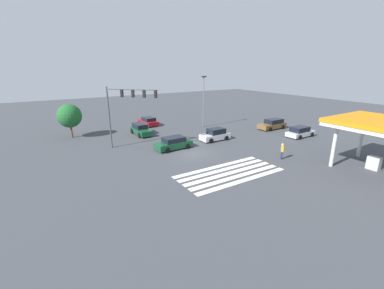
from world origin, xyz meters
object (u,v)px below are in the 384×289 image
object	(u,v)px
car_0	(174,143)
car_1	(300,132)
tree_corner_a	(69,116)
traffic_signal_mast	(126,103)
car_3	(273,124)
street_light_pole_a	(204,97)
pedestrian	(282,150)
car_2	(141,129)
car_4	(215,135)
car_5	(148,121)

from	to	relation	value
car_0	car_1	bearing A→B (deg)	163.04
tree_corner_a	traffic_signal_mast	bearing A→B (deg)	-61.47
traffic_signal_mast	car_3	bearing A→B (deg)	39.60
traffic_signal_mast	tree_corner_a	size ratio (longest dim) A/B	1.57
traffic_signal_mast	street_light_pole_a	size ratio (longest dim) A/B	0.90
pedestrian	tree_corner_a	bearing A→B (deg)	-7.40
car_0	tree_corner_a	bearing A→B (deg)	-54.02
car_1	street_light_pole_a	world-z (taller)	street_light_pole_a
tree_corner_a	pedestrian	bearing A→B (deg)	-50.47
car_0	car_2	xyz separation A→B (m)	(-0.82, 8.60, 0.04)
car_4	car_2	bearing A→B (deg)	-47.76
car_5	car_0	bearing A→B (deg)	165.59
pedestrian	tree_corner_a	distance (m)	28.06
car_0	street_light_pole_a	size ratio (longest dim) A/B	0.56
car_5	street_light_pole_a	distance (m)	10.26
car_2	pedestrian	distance (m)	20.12
car_0	car_1	xyz separation A→B (m)	(17.88, -4.66, -0.01)
car_1	pedestrian	size ratio (longest dim) A/B	2.47
car_2	car_5	world-z (taller)	car_2
car_0	street_light_pole_a	xyz separation A→B (m)	(9.71, 7.73, 4.17)
car_4	tree_corner_a	size ratio (longest dim) A/B	0.88
traffic_signal_mast	car_1	bearing A→B (deg)	26.43
car_4	pedestrian	world-z (taller)	pedestrian
car_0	street_light_pole_a	bearing A→B (deg)	-143.82
street_light_pole_a	tree_corner_a	world-z (taller)	street_light_pole_a
car_0	car_5	world-z (taller)	car_0
traffic_signal_mast	car_4	xyz separation A→B (m)	(11.19, -2.54, -4.81)
car_3	car_5	bearing A→B (deg)	-38.43
car_5	street_light_pole_a	xyz separation A→B (m)	(7.24, -5.94, 4.21)
car_1	car_2	bearing A→B (deg)	144.58
pedestrian	car_0	bearing A→B (deg)	-5.92
traffic_signal_mast	car_1	size ratio (longest dim) A/B	1.70
car_1	car_3	size ratio (longest dim) A/B	0.92
car_4	street_light_pole_a	size ratio (longest dim) A/B	0.51
traffic_signal_mast	tree_corner_a	bearing A→B (deg)	163.53
car_2	street_light_pole_a	bearing A→B (deg)	84.76
traffic_signal_mast	car_4	size ratio (longest dim) A/B	1.79
car_5	pedestrian	size ratio (longest dim) A/B	2.45
car_4	car_5	size ratio (longest dim) A/B	0.95
traffic_signal_mast	street_light_pole_a	xyz separation A→B (m)	(14.30, 4.84, -0.68)
car_5	tree_corner_a	distance (m)	12.44
tree_corner_a	car_5	bearing A→B (deg)	6.96
car_3	pedestrian	bearing A→B (deg)	45.67
car_4	car_5	world-z (taller)	car_4
tree_corner_a	car_1	bearing A→B (deg)	-31.47
car_5	pedestrian	distance (m)	23.76
car_2	pedestrian	world-z (taller)	pedestrian
car_0	car_4	world-z (taller)	car_4
traffic_signal_mast	car_3	distance (m)	23.52
car_1	car_2	world-z (taller)	car_2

